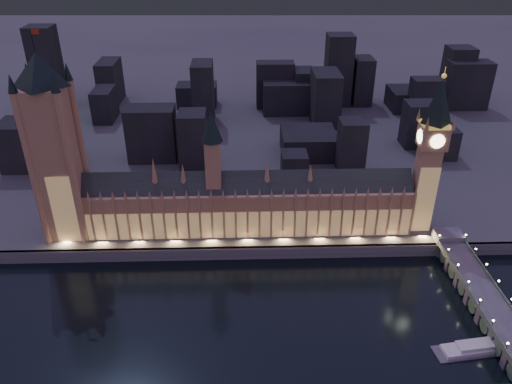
{
  "coord_description": "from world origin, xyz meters",
  "views": [
    {
      "loc": [
        -2.8,
        -203.4,
        180.82
      ],
      "look_at": [
        5.0,
        55.0,
        38.0
      ],
      "focal_mm": 35.0,
      "sensor_mm": 36.0,
      "label": 1
    }
  ],
  "objects_px": {
    "victoria_tower": "(54,141)",
    "palace_of_westminster": "(246,203)",
    "elizabeth_tower": "(432,144)",
    "river_boat": "(481,347)",
    "westminster_bridge": "(481,295)"
  },
  "relations": [
    {
      "from": "victoria_tower",
      "to": "palace_of_westminster",
      "type": "bearing_deg",
      "value": -0.1
    },
    {
      "from": "palace_of_westminster",
      "to": "elizabeth_tower",
      "type": "distance_m",
      "value": 115.59
    },
    {
      "from": "elizabeth_tower",
      "to": "river_boat",
      "type": "relative_size",
      "value": 2.19
    },
    {
      "from": "palace_of_westminster",
      "to": "westminster_bridge",
      "type": "distance_m",
      "value": 140.61
    },
    {
      "from": "elizabeth_tower",
      "to": "westminster_bridge",
      "type": "xyz_separation_m",
      "value": [
        13.84,
        -65.38,
        -58.64
      ]
    },
    {
      "from": "victoria_tower",
      "to": "elizabeth_tower",
      "type": "bearing_deg",
      "value": -0.0
    },
    {
      "from": "victoria_tower",
      "to": "river_boat",
      "type": "relative_size",
      "value": 2.64
    },
    {
      "from": "victoria_tower",
      "to": "westminster_bridge",
      "type": "xyz_separation_m",
      "value": [
        231.84,
        -65.38,
        -63.11
      ]
    },
    {
      "from": "westminster_bridge",
      "to": "elizabeth_tower",
      "type": "bearing_deg",
      "value": 101.95
    },
    {
      "from": "river_boat",
      "to": "victoria_tower",
      "type": "bearing_deg",
      "value": 156.16
    },
    {
      "from": "westminster_bridge",
      "to": "river_boat",
      "type": "height_order",
      "value": "westminster_bridge"
    },
    {
      "from": "palace_of_westminster",
      "to": "elizabeth_tower",
      "type": "relative_size",
      "value": 1.98
    },
    {
      "from": "palace_of_westminster",
      "to": "river_boat",
      "type": "xyz_separation_m",
      "value": [
        110.39,
        -96.72,
        -24.81
      ]
    },
    {
      "from": "westminster_bridge",
      "to": "river_boat",
      "type": "distance_m",
      "value": 34.2
    },
    {
      "from": "victoria_tower",
      "to": "river_boat",
      "type": "bearing_deg",
      "value": -23.84
    }
  ]
}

